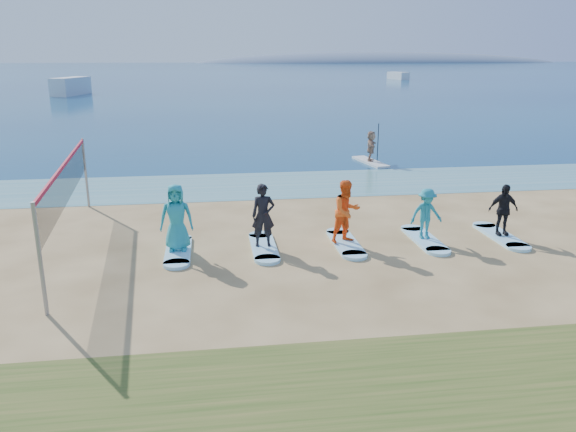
{
  "coord_description": "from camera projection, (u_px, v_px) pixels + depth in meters",
  "views": [
    {
      "loc": [
        -1.45,
        -12.59,
        5.41
      ],
      "look_at": [
        0.59,
        2.0,
        1.1
      ],
      "focal_mm": 35.0,
      "sensor_mm": 36.0,
      "label": 1
    }
  ],
  "objects": [
    {
      "name": "ground",
      "position": [
        275.0,
        283.0,
        13.68
      ],
      "size": [
        600.0,
        600.0,
        0.0
      ],
      "primitive_type": "plane",
      "color": "tan",
      "rests_on": "ground"
    },
    {
      "name": "shallow_water",
      "position": [
        246.0,
        185.0,
        23.66
      ],
      "size": [
        600.0,
        600.0,
        0.0
      ],
      "primitive_type": "plane",
      "color": "teal",
      "rests_on": "ground"
    },
    {
      "name": "ocean",
      "position": [
        212.0,
        71.0,
        165.77
      ],
      "size": [
        600.0,
        600.0,
        0.0
      ],
      "primitive_type": "plane",
      "color": "navy",
      "rests_on": "ground"
    },
    {
      "name": "island_ridge",
      "position": [
        382.0,
        62.0,
        311.51
      ],
      "size": [
        220.0,
        56.0,
        18.0
      ],
      "primitive_type": "ellipsoid",
      "color": "slate",
      "rests_on": "ground"
    },
    {
      "name": "volleyball_net",
      "position": [
        66.0,
        183.0,
        15.7
      ],
      "size": [
        0.94,
        9.05,
        2.5
      ],
      "rotation": [
        0.0,
        0.0,
        0.09
      ],
      "color": "gray",
      "rests_on": "ground"
    },
    {
      "name": "paddleboard",
      "position": [
        370.0,
        162.0,
        28.47
      ],
      "size": [
        1.21,
        3.08,
        0.12
      ],
      "primitive_type": "cube",
      "rotation": [
        0.0,
        0.0,
        0.17
      ],
      "color": "silver",
      "rests_on": "ground"
    },
    {
      "name": "paddleboarder",
      "position": [
        371.0,
        146.0,
        28.24
      ],
      "size": [
        0.87,
        1.47,
        1.51
      ],
      "primitive_type": "imported",
      "rotation": [
        0.0,
        0.0,
        1.25
      ],
      "color": "tan",
      "rests_on": "paddleboard"
    },
    {
      "name": "boat_offshore_a",
      "position": [
        72.0,
        95.0,
        73.84
      ],
      "size": [
        3.98,
        7.57,
        2.27
      ],
      "primitive_type": "cube",
      "rotation": [
        0.0,
        0.0,
        -0.25
      ],
      "color": "silver",
      "rests_on": "ground"
    },
    {
      "name": "boat_offshore_b",
      "position": [
        398.0,
        79.0,
        117.01
      ],
      "size": [
        3.23,
        6.02,
        1.46
      ],
      "primitive_type": "cube",
      "rotation": [
        0.0,
        0.0,
        0.23
      ],
      "color": "silver",
      "rests_on": "ground"
    },
    {
      "name": "surfboard_0",
      "position": [
        178.0,
        251.0,
        15.76
      ],
      "size": [
        0.7,
        2.2,
        0.09
      ],
      "primitive_type": "cube",
      "color": "#A4E4FF",
      "rests_on": "ground"
    },
    {
      "name": "student_0",
      "position": [
        176.0,
        217.0,
        15.48
      ],
      "size": [
        0.93,
        0.62,
        1.87
      ],
      "primitive_type": "imported",
      "rotation": [
        0.0,
        0.0,
        -0.03
      ],
      "color": "teal",
      "rests_on": "surfboard_0"
    },
    {
      "name": "surfboard_1",
      "position": [
        264.0,
        247.0,
        16.08
      ],
      "size": [
        0.7,
        2.2,
        0.09
      ],
      "primitive_type": "cube",
      "color": "#A4E4FF",
      "rests_on": "ground"
    },
    {
      "name": "student_1",
      "position": [
        263.0,
        215.0,
        15.81
      ],
      "size": [
        0.66,
        0.43,
        1.8
      ],
      "primitive_type": "imported",
      "rotation": [
        0.0,
        0.0,
        -0.01
      ],
      "color": "black",
      "rests_on": "surfboard_1"
    },
    {
      "name": "surfboard_2",
      "position": [
        346.0,
        243.0,
        16.4
      ],
      "size": [
        0.7,
        2.2,
        0.09
      ],
      "primitive_type": "cube",
      "color": "#A4E4FF",
      "rests_on": "ground"
    },
    {
      "name": "student_2",
      "position": [
        347.0,
        211.0,
        16.13
      ],
      "size": [
        1.09,
        0.98,
        1.84
      ],
      "primitive_type": "imported",
      "rotation": [
        0.0,
        0.0,
        0.39
      ],
      "color": "#FF5D1A",
      "rests_on": "surfboard_2"
    },
    {
      "name": "surfboard_3",
      "position": [
        424.0,
        239.0,
        16.72
      ],
      "size": [
        0.7,
        2.2,
        0.09
      ],
      "primitive_type": "cube",
      "color": "#A4E4FF",
      "rests_on": "ground"
    },
    {
      "name": "student_3",
      "position": [
        426.0,
        214.0,
        16.5
      ],
      "size": [
        1.01,
        0.63,
        1.51
      ],
      "primitive_type": "imported",
      "rotation": [
        0.0,
        0.0,
        0.07
      ],
      "color": "teal",
      "rests_on": "surfboard_3"
    },
    {
      "name": "surfboard_4",
      "position": [
        500.0,
        236.0,
        17.04
      ],
      "size": [
        0.7,
        2.2,
        0.09
      ],
      "primitive_type": "cube",
      "color": "#A4E4FF",
      "rests_on": "ground"
    },
    {
      "name": "student_4",
      "position": [
        503.0,
        210.0,
        16.81
      ],
      "size": [
        0.92,
        0.4,
        1.56
      ],
      "primitive_type": "imported",
      "rotation": [
        0.0,
        0.0,
        -0.02
      ],
      "color": "black",
      "rests_on": "surfboard_4"
    }
  ]
}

